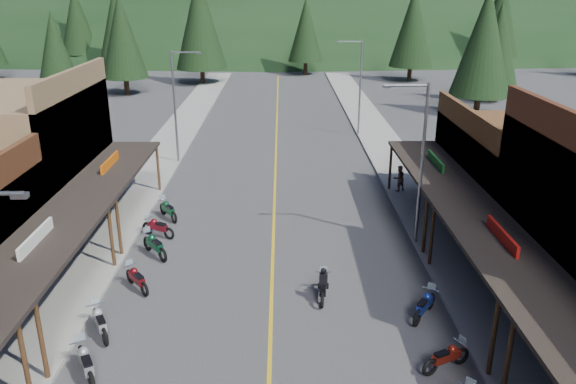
{
  "coord_description": "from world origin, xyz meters",
  "views": [
    {
      "loc": [
        0.44,
        -17.37,
        12.05
      ],
      "look_at": [
        0.74,
        7.44,
        3.0
      ],
      "focal_mm": 35.0,
      "sensor_mm": 36.0,
      "label": 1
    }
  ],
  "objects_px": {
    "bike_west_10": "(154,244)",
    "rider_on_bike": "(323,286)",
    "shop_west_3": "(13,159)",
    "shop_east_3": "(527,175)",
    "streetlight_2": "(419,158)",
    "bike_west_11": "(158,226)",
    "pine_9": "(498,43)",
    "bike_east_7": "(447,356)",
    "pedestrian_east_b": "(399,178)",
    "pine_1": "(117,22)",
    "pine_3": "(306,29)",
    "pine_7": "(77,20)",
    "pine_8": "(56,53)",
    "pine_11": "(484,41)",
    "bike_west_12": "(168,209)",
    "pine_5": "(500,16)",
    "pine_4": "(413,26)",
    "streetlight_3": "(359,84)",
    "pine_2": "(200,21)",
    "bike_west_7": "(86,362)",
    "bike_east_8": "(425,304)",
    "bike_west_8": "(100,321)",
    "bike_west_9": "(137,278)",
    "streetlight_1": "(177,102)",
    "pine_10": "(122,36)"
  },
  "relations": [
    {
      "from": "bike_west_10",
      "to": "rider_on_bike",
      "type": "height_order",
      "value": "rider_on_bike"
    },
    {
      "from": "shop_west_3",
      "to": "shop_east_3",
      "type": "height_order",
      "value": "shop_west_3"
    },
    {
      "from": "streetlight_2",
      "to": "bike_west_11",
      "type": "distance_m",
      "value": 13.48
    },
    {
      "from": "pine_9",
      "to": "bike_east_7",
      "type": "xyz_separation_m",
      "value": [
        -18.1,
        -46.8,
        -5.84
      ]
    },
    {
      "from": "shop_east_3",
      "to": "pedestrian_east_b",
      "type": "relative_size",
      "value": 6.66
    },
    {
      "from": "pine_1",
      "to": "pine_3",
      "type": "height_order",
      "value": "pine_1"
    },
    {
      "from": "pine_7",
      "to": "pine_8",
      "type": "bearing_deg",
      "value": -74.48
    },
    {
      "from": "rider_on_bike",
      "to": "pine_7",
      "type": "bearing_deg",
      "value": 120.51
    },
    {
      "from": "pine_11",
      "to": "bike_west_11",
      "type": "relative_size",
      "value": 6.2
    },
    {
      "from": "bike_west_12",
      "to": "pedestrian_east_b",
      "type": "bearing_deg",
      "value": -18.01
    },
    {
      "from": "streetlight_2",
      "to": "pine_5",
      "type": "height_order",
      "value": "pine_5"
    },
    {
      "from": "shop_east_3",
      "to": "pine_8",
      "type": "height_order",
      "value": "pine_8"
    },
    {
      "from": "pine_4",
      "to": "streetlight_3",
      "type": "bearing_deg",
      "value": -110.22
    },
    {
      "from": "rider_on_bike",
      "to": "pine_5",
      "type": "bearing_deg",
      "value": 70.76
    },
    {
      "from": "pine_5",
      "to": "pedestrian_east_b",
      "type": "height_order",
      "value": "pine_5"
    },
    {
      "from": "pine_9",
      "to": "bike_west_12",
      "type": "height_order",
      "value": "pine_9"
    },
    {
      "from": "pine_11",
      "to": "streetlight_2",
      "type": "bearing_deg",
      "value": -113.51
    },
    {
      "from": "bike_east_7",
      "to": "shop_east_3",
      "type": "bearing_deg",
      "value": 122.89
    },
    {
      "from": "pine_2",
      "to": "pine_5",
      "type": "height_order",
      "value": "same"
    },
    {
      "from": "pine_3",
      "to": "pine_9",
      "type": "relative_size",
      "value": 1.02
    },
    {
      "from": "bike_west_7",
      "to": "bike_east_7",
      "type": "distance_m",
      "value": 11.86
    },
    {
      "from": "pine_1",
      "to": "pine_7",
      "type": "distance_m",
      "value": 10.0
    },
    {
      "from": "pine_9",
      "to": "streetlight_3",
      "type": "bearing_deg",
      "value": -138.66
    },
    {
      "from": "pine_2",
      "to": "pine_4",
      "type": "height_order",
      "value": "pine_2"
    },
    {
      "from": "pine_4",
      "to": "bike_west_12",
      "type": "relative_size",
      "value": 6.06
    },
    {
      "from": "pine_4",
      "to": "bike_east_7",
      "type": "xyz_separation_m",
      "value": [
        -12.1,
        -61.8,
        -6.7
      ]
    },
    {
      "from": "bike_west_12",
      "to": "rider_on_bike",
      "type": "xyz_separation_m",
      "value": [
        7.95,
        -8.58,
        0.01
      ]
    },
    {
      "from": "pine_7",
      "to": "pedestrian_east_b",
      "type": "bearing_deg",
      "value": -56.76
    },
    {
      "from": "bike_west_11",
      "to": "bike_east_8",
      "type": "bearing_deg",
      "value": -93.7
    },
    {
      "from": "bike_west_8",
      "to": "bike_west_11",
      "type": "bearing_deg",
      "value": 59.24
    },
    {
      "from": "pine_1",
      "to": "bike_west_8",
      "type": "xyz_separation_m",
      "value": [
        17.76,
        -69.65,
        -6.64
      ]
    },
    {
      "from": "pedestrian_east_b",
      "to": "bike_west_8",
      "type": "bearing_deg",
      "value": 22.43
    },
    {
      "from": "bike_west_8",
      "to": "bike_east_8",
      "type": "distance_m",
      "value": 12.21
    },
    {
      "from": "pine_1",
      "to": "rider_on_bike",
      "type": "height_order",
      "value": "pine_1"
    },
    {
      "from": "pine_3",
      "to": "bike_west_9",
      "type": "relative_size",
      "value": 5.6
    },
    {
      "from": "pine_9",
      "to": "pine_11",
      "type": "bearing_deg",
      "value": -119.74
    },
    {
      "from": "shop_west_3",
      "to": "bike_west_8",
      "type": "distance_m",
      "value": 13.62
    },
    {
      "from": "pine_11",
      "to": "bike_west_11",
      "type": "xyz_separation_m",
      "value": [
        -25.91,
        -28.96,
        -6.62
      ]
    },
    {
      "from": "rider_on_bike",
      "to": "pine_4",
      "type": "bearing_deg",
      "value": 79.98
    },
    {
      "from": "pine_8",
      "to": "pine_9",
      "type": "bearing_deg",
      "value": 6.2
    },
    {
      "from": "streetlight_1",
      "to": "pine_3",
      "type": "height_order",
      "value": "pine_3"
    },
    {
      "from": "bike_west_7",
      "to": "pine_10",
      "type": "bearing_deg",
      "value": 73.98
    },
    {
      "from": "pine_7",
      "to": "pine_11",
      "type": "xyz_separation_m",
      "value": [
        52.0,
        -38.0,
        -0.05
      ]
    },
    {
      "from": "shop_east_3",
      "to": "bike_west_11",
      "type": "bearing_deg",
      "value": -173.44
    },
    {
      "from": "shop_west_3",
      "to": "pine_9",
      "type": "relative_size",
      "value": 1.01
    },
    {
      "from": "pine_8",
      "to": "pedestrian_east_b",
      "type": "height_order",
      "value": "pine_8"
    },
    {
      "from": "pine_10",
      "to": "bike_west_8",
      "type": "xyz_separation_m",
      "value": [
        11.76,
        -49.65,
        -6.19
      ]
    },
    {
      "from": "bike_west_7",
      "to": "pine_8",
      "type": "bearing_deg",
      "value": 81.83
    },
    {
      "from": "pine_9",
      "to": "bike_east_7",
      "type": "height_order",
      "value": "pine_9"
    },
    {
      "from": "streetlight_1",
      "to": "bike_west_8",
      "type": "relative_size",
      "value": 3.85
    }
  ]
}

